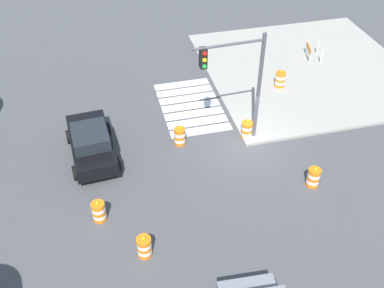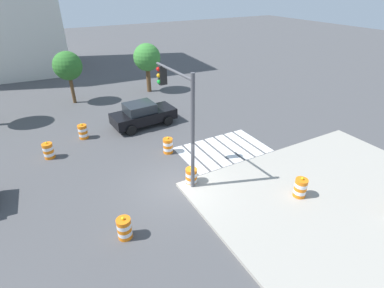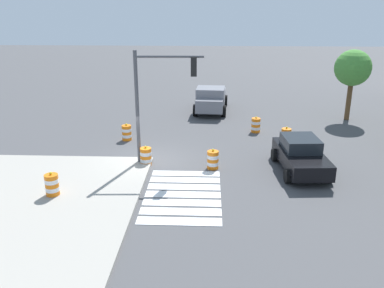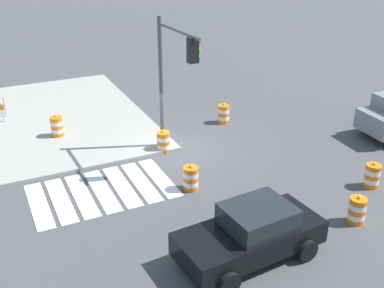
# 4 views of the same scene
# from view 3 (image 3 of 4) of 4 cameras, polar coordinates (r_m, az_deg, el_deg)

# --- Properties ---
(ground_plane) EXTENTS (120.00, 120.00, 0.00)m
(ground_plane) POSITION_cam_3_polar(r_m,az_deg,el_deg) (21.24, -5.45, -2.23)
(ground_plane) COLOR #474749
(crosswalk_stripes) EXTENTS (5.10, 3.20, 0.02)m
(crosswalk_stripes) POSITION_cam_3_polar(r_m,az_deg,el_deg) (17.42, -1.28, -7.08)
(crosswalk_stripes) COLOR silver
(crosswalk_stripes) RESTS_ON ground
(sports_car) EXTENTS (4.42, 2.37, 1.63)m
(sports_car) POSITION_cam_3_polar(r_m,az_deg,el_deg) (20.23, 14.95, -1.46)
(sports_car) COLOR black
(sports_car) RESTS_ON ground
(pickup_truck) EXTENTS (5.27, 2.62, 1.92)m
(pickup_truck) POSITION_cam_3_polar(r_m,az_deg,el_deg) (30.47, 2.66, 6.31)
(pickup_truck) COLOR slate
(pickup_truck) RESTS_ON ground
(traffic_barrel_near_corner) EXTENTS (0.56, 0.56, 1.02)m
(traffic_barrel_near_corner) POSITION_cam_3_polar(r_m,az_deg,el_deg) (24.07, 13.01, 1.08)
(traffic_barrel_near_corner) COLOR orange
(traffic_barrel_near_corner) RESTS_ON ground
(traffic_barrel_crosswalk_end) EXTENTS (0.56, 0.56, 1.02)m
(traffic_barrel_crosswalk_end) POSITION_cam_3_polar(r_m,az_deg,el_deg) (19.94, 2.93, -2.22)
(traffic_barrel_crosswalk_end) COLOR orange
(traffic_barrel_crosswalk_end) RESTS_ON ground
(traffic_barrel_median_near) EXTENTS (0.56, 0.56, 1.02)m
(traffic_barrel_median_near) POSITION_cam_3_polar(r_m,az_deg,el_deg) (20.46, -6.47, -1.76)
(traffic_barrel_median_near) COLOR orange
(traffic_barrel_median_near) RESTS_ON ground
(traffic_barrel_median_far) EXTENTS (0.56, 0.56, 1.02)m
(traffic_barrel_median_far) POSITION_cam_3_polar(r_m,az_deg,el_deg) (24.38, -9.11, 1.57)
(traffic_barrel_median_far) COLOR orange
(traffic_barrel_median_far) RESTS_ON ground
(traffic_barrel_far_curb) EXTENTS (0.56, 0.56, 1.02)m
(traffic_barrel_far_curb) POSITION_cam_3_polar(r_m,az_deg,el_deg) (25.89, 8.90, 2.62)
(traffic_barrel_far_curb) COLOR orange
(traffic_barrel_far_curb) RESTS_ON ground
(traffic_barrel_on_sidewalk) EXTENTS (0.56, 0.56, 1.02)m
(traffic_barrel_on_sidewalk) POSITION_cam_3_polar(r_m,az_deg,el_deg) (17.86, -18.98, -5.39)
(traffic_barrel_on_sidewalk) COLOR orange
(traffic_barrel_on_sidewalk) RESTS_ON sidewalk_corner
(traffic_light_pole) EXTENTS (0.51, 3.29, 5.50)m
(traffic_light_pole) POSITION_cam_3_polar(r_m,az_deg,el_deg) (19.57, -4.45, 7.89)
(traffic_light_pole) COLOR #4C4C51
(traffic_light_pole) RESTS_ON sidewalk_corner
(street_tree_streetside_far) EXTENTS (2.43, 2.43, 4.80)m
(street_tree_streetside_far) POSITION_cam_3_polar(r_m,az_deg,el_deg) (29.85, 21.55, 9.79)
(street_tree_streetside_far) COLOR brown
(street_tree_streetside_far) RESTS_ON ground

